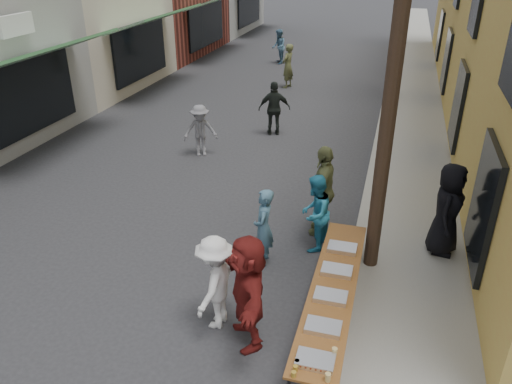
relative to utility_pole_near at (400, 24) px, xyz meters
The scene contains 23 objects.
ground 6.91m from the utility_pole_near, 145.10° to the right, with size 120.00×120.00×0.00m, color #28282B.
sidewalk 12.82m from the utility_pole_near, 86.66° to the left, with size 2.20×60.00×0.10m, color gray.
utility_pole_near is the anchor object (origin of this frame).
serving_table 4.23m from the utility_pole_near, 105.48° to the right, with size 0.70×4.00×0.75m.
catering_tray_sausage 5.09m from the utility_pole_near, 98.23° to the right, with size 0.50×0.33×0.08m, color maroon.
catering_tray_foil_b 4.68m from the utility_pole_near, 100.11° to the right, with size 0.50×0.33×0.08m, color #B2B2B7.
catering_tray_buns 4.29m from the utility_pole_near, 103.36° to the right, with size 0.50×0.33×0.08m, color tan.
catering_tray_foil_d 4.00m from the utility_pole_near, 109.59° to the right, with size 0.50×0.33×0.08m, color #B2B2B7.
catering_tray_buns_end 3.81m from the utility_pole_near, 125.34° to the right, with size 0.50×0.33×0.08m, color tan.
condiment_jar_a 5.33m from the utility_pole_near, 100.85° to the right, with size 0.07×0.07×0.08m, color #A57F26.
condiment_jar_b 5.26m from the utility_pole_near, 101.14° to the right, with size 0.07×0.07×0.08m, color #A57F26.
condiment_jar_c 5.19m from the utility_pole_near, 101.45° to the right, with size 0.07×0.07×0.08m, color #A57F26.
cup_stack 5.24m from the utility_pole_near, 94.63° to the right, with size 0.08×0.08×0.12m, color tan.
guest_front_b 4.25m from the utility_pole_near, 168.39° to the right, with size 0.58×0.38×1.58m, color #466F87.
guest_front_c 3.89m from the utility_pole_near, 162.58° to the left, with size 0.79×0.61×1.62m, color teal.
guest_front_d 4.91m from the utility_pole_near, 134.96° to the right, with size 1.06×0.61×1.64m, color white.
guest_front_e 3.83m from the utility_pole_near, 137.07° to the left, with size 1.16×0.48×1.98m, color olive.
guest_queue_back 4.68m from the utility_pole_near, 124.12° to the right, with size 1.74×0.56×1.88m, color maroon.
server 3.79m from the utility_pole_near, 32.30° to the left, with size 0.92×0.60×1.87m, color black.
passerby_left 7.78m from the utility_pole_near, 139.95° to the left, with size 0.97×0.56×1.51m, color slate.
passerby_mid 8.40m from the utility_pole_near, 118.33° to the left, with size 1.01×0.42×1.73m, color black.
passerby_right 13.72m from the utility_pole_near, 109.74° to the left, with size 0.66×0.44×1.82m, color brown.
passerby_far 18.25m from the utility_pole_near, 109.39° to the left, with size 0.82×0.64×1.69m, color teal.
Camera 1 is at (4.38, -5.25, 5.65)m, focal length 35.00 mm.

